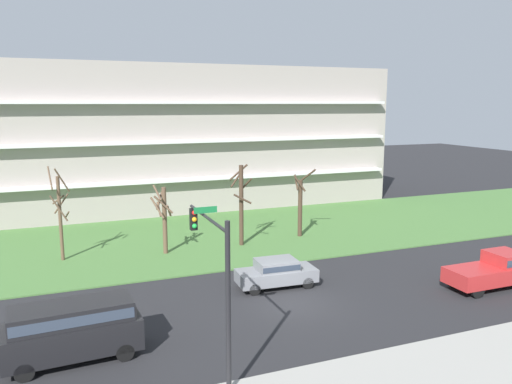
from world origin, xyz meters
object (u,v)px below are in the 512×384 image
tree_far_left (60,214)px  tree_right (300,204)px  sedan_gray_center_right (276,272)px  tree_center (241,202)px  van_black_center_left (73,327)px  traffic_signal_mast (214,265)px  tree_left (164,217)px  pickup_red_near_left (496,269)px

tree_far_left → tree_right: bearing=-0.9°
sedan_gray_center_right → tree_center: bearing=-93.9°
tree_center → sedan_gray_center_right: 8.84m
tree_center → van_black_center_left: 17.63m
traffic_signal_mast → tree_left: bearing=85.2°
sedan_gray_center_right → traffic_signal_mast: 10.10m
sedan_gray_center_right → traffic_signal_mast: size_ratio=0.72×
pickup_red_near_left → van_black_center_left: van_black_center_left is taller
van_black_center_left → tree_left: bearing=61.0°
pickup_red_near_left → van_black_center_left: bearing=-179.9°
tree_far_left → traffic_signal_mast: (5.09, -16.88, 1.13)m
pickup_red_near_left → traffic_signal_mast: (-17.13, -3.00, 3.25)m
traffic_signal_mast → tree_far_left: bearing=106.8°
pickup_red_near_left → tree_far_left: bearing=148.1°
tree_far_left → van_black_center_left: bearing=-89.3°
tree_center → pickup_red_near_left: (10.25, -12.97, -2.16)m
pickup_red_near_left → van_black_center_left: size_ratio=1.02×
tree_center → van_black_center_left: bearing=-132.3°
tree_far_left → pickup_red_near_left: 26.28m
van_black_center_left → sedan_gray_center_right: size_ratio=1.18×
tree_center → pickup_red_near_left: tree_center is taller
pickup_red_near_left → van_black_center_left: (-22.06, 0.00, 0.38)m
tree_center → pickup_red_near_left: size_ratio=1.08×
tree_center → sedan_gray_center_right: bearing=-96.9°
van_black_center_left → traffic_signal_mast: size_ratio=0.84×
tree_right → sedan_gray_center_right: tree_right is taller
pickup_red_near_left → traffic_signal_mast: bearing=-169.9°
pickup_red_near_left → sedan_gray_center_right: bearing=158.4°
tree_center → pickup_red_near_left: 16.68m
tree_center → van_black_center_left: tree_center is taller
sedan_gray_center_right → traffic_signal_mast: bearing=55.0°
pickup_red_near_left → tree_right: bearing=111.2°
sedan_gray_center_right → traffic_signal_mast: (-5.85, -7.50, 3.40)m
pickup_red_near_left → traffic_signal_mast: size_ratio=0.86×
tree_far_left → pickup_red_near_left: tree_far_left is taller
tree_right → sedan_gray_center_right: 11.05m
tree_far_left → sedan_gray_center_right: 14.59m
tree_far_left → tree_left: size_ratio=1.30×
tree_left → pickup_red_near_left: 20.44m
tree_far_left → sedan_gray_center_right: size_ratio=1.38×
traffic_signal_mast → sedan_gray_center_right: bearing=52.1°
tree_far_left → tree_center: (11.96, -0.90, 0.04)m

